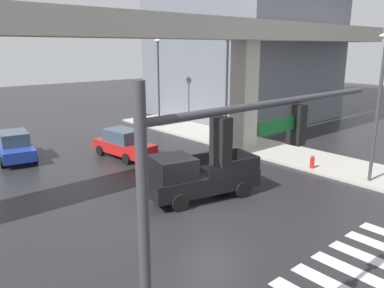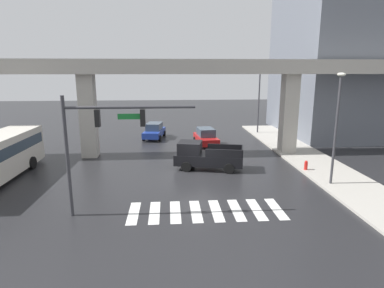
% 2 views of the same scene
% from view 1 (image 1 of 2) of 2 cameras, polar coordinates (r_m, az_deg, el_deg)
% --- Properties ---
extents(ground_plane, '(120.00, 120.00, 0.00)m').
position_cam_1_polar(ground_plane, '(15.64, 2.91, -10.70)').
color(ground_plane, '#232326').
extents(crosswalk_stripes, '(8.25, 2.80, 0.01)m').
position_cam_1_polar(crosswalk_stripes, '(12.64, 22.35, -18.40)').
color(crosswalk_stripes, silver).
rests_on(crosswalk_stripes, ground).
extents(elevated_overpass, '(50.46, 2.54, 8.25)m').
position_cam_1_polar(elevated_overpass, '(19.11, -10.20, 15.58)').
color(elevated_overpass, '#ADA89E').
rests_on(elevated_overpass, ground).
extents(sidewalk_east, '(4.00, 36.00, 0.15)m').
position_cam_1_polar(sidewalk_east, '(24.01, 16.67, -2.06)').
color(sidewalk_east, '#ADA89E').
rests_on(sidewalk_east, ground).
extents(pickup_truck, '(5.39, 2.98, 2.08)m').
position_cam_1_polar(pickup_truck, '(16.97, 0.66, -5.01)').
color(pickup_truck, black).
rests_on(pickup_truck, ground).
extents(sedan_blue, '(2.50, 4.54, 1.72)m').
position_cam_1_polar(sedan_blue, '(25.12, -25.08, -0.28)').
color(sedan_blue, '#1E3899').
rests_on(sedan_blue, ground).
extents(sedan_red, '(2.32, 4.47, 1.72)m').
position_cam_1_polar(sedan_red, '(23.75, -10.24, 0.10)').
color(sedan_red, red).
rests_on(sedan_red, ground).
extents(traffic_signal_mast, '(6.49, 0.32, 6.20)m').
position_cam_1_polar(traffic_signal_mast, '(6.69, 4.90, -5.23)').
color(traffic_signal_mast, '#38383D').
rests_on(traffic_signal_mast, ground).
extents(street_lamp_near_corner, '(0.44, 0.70, 7.24)m').
position_cam_1_polar(street_lamp_near_corner, '(20.08, 26.44, 6.99)').
color(street_lamp_near_corner, '#38383D').
rests_on(street_lamp_near_corner, ground).
extents(street_lamp_mid_block, '(0.44, 0.70, 7.24)m').
position_cam_1_polar(street_lamp_mid_block, '(25.68, 5.26, 9.72)').
color(street_lamp_mid_block, '#38383D').
rests_on(street_lamp_mid_block, ground).
extents(street_lamp_far_north, '(0.44, 0.70, 7.24)m').
position_cam_1_polar(street_lamp_far_north, '(31.57, -5.10, 10.59)').
color(street_lamp_far_north, '#38383D').
rests_on(street_lamp_far_north, ground).
extents(fire_hydrant, '(0.24, 0.24, 0.85)m').
position_cam_1_polar(fire_hydrant, '(21.87, 17.62, -2.75)').
color(fire_hydrant, red).
rests_on(fire_hydrant, ground).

